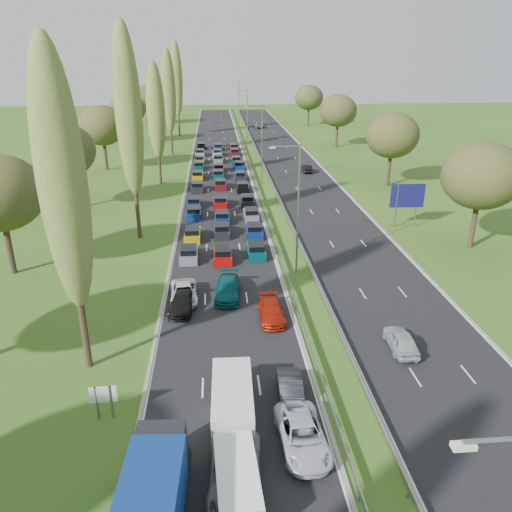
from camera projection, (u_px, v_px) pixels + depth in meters
name	position (u px, v px, depth m)	size (l,w,h in m)	color
ground	(261.00, 180.00, 81.25)	(260.00, 260.00, 0.00)	#2E541A
near_carriageway	(219.00, 177.00, 83.05)	(10.50, 215.00, 0.04)	black
far_carriageway	(299.00, 176.00, 84.07)	(10.50, 215.00, 0.04)	black
central_reservation	(259.00, 173.00, 83.36)	(2.36, 215.00, 0.32)	gray
lamp_columns	(262.00, 145.00, 77.15)	(0.18, 140.18, 12.00)	gray
poplar_row	(146.00, 110.00, 64.45)	(2.80, 127.80, 22.44)	#2D2116
woodland_left	(56.00, 156.00, 60.32)	(8.00, 166.00, 11.10)	#2D2116
woodland_right	(413.00, 145.00, 67.52)	(8.00, 153.00, 11.10)	#2D2116
traffic_queue_fill	(219.00, 182.00, 78.23)	(9.03, 67.01, 0.80)	slate
near_car_2	(184.00, 292.00, 41.55)	(2.19, 4.74, 1.32)	silver
near_car_3	(182.00, 302.00, 39.92)	(1.84, 4.52, 1.31)	black
near_car_6	(235.00, 473.00, 23.50)	(2.56, 5.55, 1.54)	slate
near_car_7	(228.00, 289.00, 42.02)	(2.05, 5.04, 1.46)	#054E53
near_car_9	(291.00, 391.00, 29.41)	(1.42, 4.07, 1.34)	black
near_car_10	(302.00, 435.00, 25.94)	(2.34, 5.08, 1.41)	silver
near_car_11	(271.00, 311.00, 38.54)	(1.85, 4.55, 1.32)	#A11B09
far_car_0	(401.00, 340.00, 34.52)	(1.65, 4.11, 1.40)	#A6ADB0
far_car_1	(307.00, 168.00, 86.44)	(1.39, 3.98, 1.31)	black
far_car_2	(259.00, 125.00, 138.36)	(2.35, 5.09, 1.41)	slate
blue_lorry	(152.00, 507.00, 20.43)	(2.38, 8.58, 3.62)	black
white_van_front	(237.00, 480.00, 22.86)	(1.88, 4.81, 1.93)	white
white_van_rear	(232.00, 400.00, 27.91)	(2.22, 5.66, 2.27)	silver
info_sign	(104.00, 398.00, 27.74)	(1.50, 0.16, 2.10)	gray
direction_sign	(407.00, 198.00, 58.07)	(4.00, 0.28, 5.20)	gray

